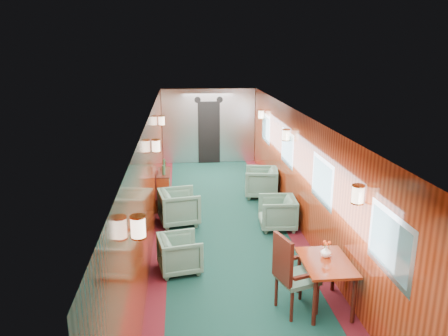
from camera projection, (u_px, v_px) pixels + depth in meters
name	position (u px, v px, depth m)	size (l,w,h in m)	color
room	(230.00, 158.00, 8.26)	(12.00, 12.10, 2.40)	#0D2F26
bulkhead	(209.00, 126.00, 14.04)	(2.98, 0.17, 2.39)	silver
windows_right	(302.00, 162.00, 8.69)	(0.02, 8.60, 0.80)	#B7BABE
wall_sconces	(226.00, 144.00, 8.76)	(2.97, 7.97, 0.25)	#FFE9C6
dining_table	(326.00, 269.00, 6.25)	(0.69, 0.98, 0.73)	maroon
side_chair	(291.00, 271.00, 6.11)	(0.66, 0.68, 1.19)	#1C4236
credenza	(164.00, 189.00, 10.28)	(0.30, 0.96, 1.14)	maroon
flower_vase	(326.00, 252.00, 6.33)	(0.16, 0.16, 0.17)	white
armchair_left_near	(180.00, 253.00, 7.35)	(0.67, 0.69, 0.63)	#1C4236
armchair_left_far	(179.00, 207.00, 9.32)	(0.79, 0.82, 0.74)	#1C4236
armchair_right_near	(277.00, 213.00, 9.07)	(0.73, 0.75, 0.68)	#1C4236
armchair_right_far	(261.00, 182.00, 11.00)	(0.79, 0.82, 0.74)	#1C4236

